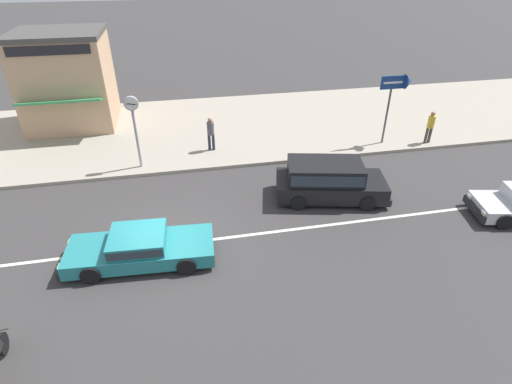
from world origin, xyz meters
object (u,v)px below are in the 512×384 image
object	(u,v)px
pedestrian_mid_kerb	(211,131)
shopfront_corner_warung	(67,79)
arrow_signboard	(403,86)
minivan_black_3	(328,179)
street_clock	(133,116)
pedestrian_near_clock	(431,125)
sedan_teal_2	(140,247)

from	to	relation	value
pedestrian_mid_kerb	shopfront_corner_warung	bearing A→B (deg)	144.27
shopfront_corner_warung	arrow_signboard	bearing A→B (deg)	-20.28
minivan_black_3	street_clock	xyz separation A→B (m)	(-7.44, 4.00, 1.71)
street_clock	pedestrian_near_clock	size ratio (longest dim) A/B	1.98
street_clock	shopfront_corner_warung	bearing A→B (deg)	121.30
minivan_black_3	sedan_teal_2	bearing A→B (deg)	-161.15
minivan_black_3	street_clock	world-z (taller)	street_clock
sedan_teal_2	street_clock	xyz separation A→B (m)	(-0.24, 6.46, 2.01)
sedan_teal_2	pedestrian_mid_kerb	size ratio (longest dim) A/B	2.88
sedan_teal_2	pedestrian_mid_kerb	world-z (taller)	pedestrian_mid_kerb
minivan_black_3	street_clock	bearing A→B (deg)	151.72
street_clock	shopfront_corner_warung	distance (m)	7.32
street_clock	arrow_signboard	xyz separation A→B (m)	(12.55, 0.21, 0.51)
shopfront_corner_warung	pedestrian_mid_kerb	bearing A→B (deg)	-35.73
street_clock	shopfront_corner_warung	size ratio (longest dim) A/B	0.64
minivan_black_3	pedestrian_mid_kerb	distance (m)	6.57
minivan_black_3	shopfront_corner_warung	world-z (taller)	shopfront_corner_warung
shopfront_corner_warung	sedan_teal_2	bearing A→B (deg)	-72.36
sedan_teal_2	pedestrian_near_clock	bearing A→B (deg)	24.03
minivan_black_3	pedestrian_near_clock	bearing A→B (deg)	29.09
minivan_black_3	shopfront_corner_warung	size ratio (longest dim) A/B	0.92
sedan_teal_2	minivan_black_3	world-z (taller)	minivan_black_3
street_clock	pedestrian_near_clock	bearing A→B (deg)	-0.89
pedestrian_mid_kerb	sedan_teal_2	bearing A→B (deg)	-112.23
sedan_teal_2	arrow_signboard	distance (m)	14.23
shopfront_corner_warung	street_clock	bearing A→B (deg)	-58.70
arrow_signboard	shopfront_corner_warung	distance (m)	17.43
minivan_black_3	shopfront_corner_warung	xyz separation A→B (m)	(-11.24, 10.26, 1.79)
arrow_signboard	shopfront_corner_warung	size ratio (longest dim) A/B	0.68
street_clock	pedestrian_near_clock	xyz separation A→B (m)	(14.24, -0.22, -1.44)
sedan_teal_2	pedestrian_near_clock	xyz separation A→B (m)	(14.00, 6.24, 0.58)
street_clock	shopfront_corner_warung	xyz separation A→B (m)	(-3.80, 6.25, 0.09)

